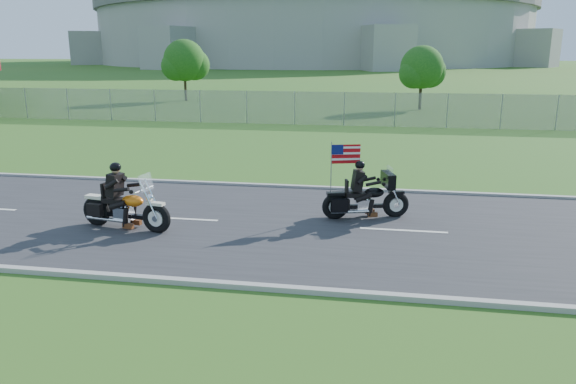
# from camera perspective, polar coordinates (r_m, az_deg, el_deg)

# --- Properties ---
(ground) EXTENTS (420.00, 420.00, 0.00)m
(ground) POSITION_cam_1_polar(r_m,az_deg,el_deg) (14.97, -3.85, -3.25)
(ground) COLOR #235A1C
(ground) RESTS_ON ground
(road) EXTENTS (120.00, 8.00, 0.04)m
(road) POSITION_cam_1_polar(r_m,az_deg,el_deg) (14.97, -3.86, -3.18)
(road) COLOR #28282B
(road) RESTS_ON ground
(curb_north) EXTENTS (120.00, 0.18, 0.12)m
(curb_north) POSITION_cam_1_polar(r_m,az_deg,el_deg) (18.77, -0.97, 0.59)
(curb_north) COLOR #9E9B93
(curb_north) RESTS_ON ground
(curb_south) EXTENTS (120.00, 0.18, 0.12)m
(curb_south) POSITION_cam_1_polar(r_m,az_deg,el_deg) (11.31, -8.71, -9.14)
(curb_south) COLOR #9E9B93
(curb_south) RESTS_ON ground
(fence) EXTENTS (60.00, 0.03, 2.00)m
(fence) POSITION_cam_1_polar(r_m,az_deg,el_deg) (35.06, -4.21, 8.60)
(fence) COLOR gray
(fence) RESTS_ON ground
(stadium) EXTENTS (140.40, 140.40, 29.20)m
(stadium) POSITION_cam_1_polar(r_m,az_deg,el_deg) (185.67, 2.62, 17.83)
(stadium) COLOR #A3A099
(stadium) RESTS_ON ground
(tree_fence_near) EXTENTS (3.52, 3.28, 4.75)m
(tree_fence_near) POSITION_cam_1_polar(r_m,az_deg,el_deg) (44.00, 13.49, 12.00)
(tree_fence_near) COLOR #382316
(tree_fence_near) RESTS_ON ground
(tree_fence_mid) EXTENTS (3.96, 3.69, 5.30)m
(tree_fence_mid) POSITION_cam_1_polar(r_m,az_deg,el_deg) (50.96, -10.42, 12.81)
(tree_fence_mid) COLOR #382316
(tree_fence_mid) RESTS_ON ground
(motorcycle_lead) EXTENTS (2.61, 0.94, 1.76)m
(motorcycle_lead) POSITION_cam_1_polar(r_m,az_deg,el_deg) (14.94, -16.31, -1.63)
(motorcycle_lead) COLOR black
(motorcycle_lead) RESTS_ON ground
(motorcycle_follow) EXTENTS (2.37, 1.10, 2.02)m
(motorcycle_follow) POSITION_cam_1_polar(r_m,az_deg,el_deg) (15.39, 7.89, -0.71)
(motorcycle_follow) COLOR black
(motorcycle_follow) RESTS_ON ground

